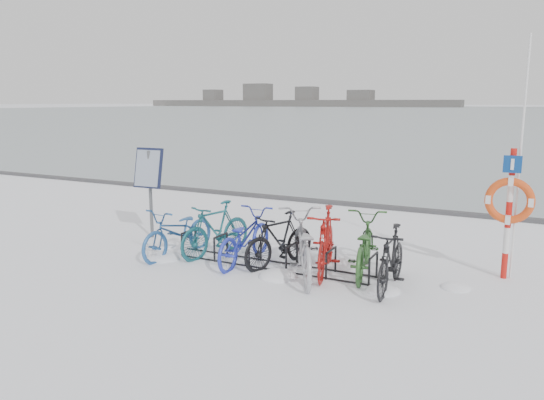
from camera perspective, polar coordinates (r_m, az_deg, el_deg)
The scene contains 16 objects.
ground at distance 9.42m, azimuth 0.11°, elevation -7.16°, with size 900.00×900.00×0.00m, color white.
ice_sheet at distance 163.09m, azimuth 25.65°, elevation 8.55°, with size 400.00×298.00×0.02m, color #9AA7AE.
quay_edge at distance 14.76m, azimuth 10.45°, elevation -0.61°, with size 400.00×0.25×0.10m, color #3F3F42.
bike_rack at distance 9.36m, azimuth 0.11°, elevation -6.11°, with size 4.00×0.48×0.46m.
info_board at distance 11.41m, azimuth -13.11°, elevation 2.79°, with size 0.65×0.27×1.91m.
lifebuoy_station at distance 9.26m, azimuth 24.21°, elevation -0.09°, with size 0.75×0.22×3.89m.
shoreline at distance 296.17m, azimuth 1.60°, elevation 10.57°, with size 180.00×12.00×9.50m.
bike_0 at distance 10.14m, azimuth -10.00°, elevation -3.19°, with size 0.64×1.85×0.97m, color #255392.
bike_1 at distance 10.06m, azimuth -6.07°, elevation -2.97°, with size 0.49×1.74×1.05m, color #165059.
bike_2 at distance 9.57m, azimuth -3.00°, elevation -3.82°, with size 0.65×1.88×0.98m, color #2532AF.
bike_3 at distance 9.38m, azimuth 0.81°, elevation -4.09°, with size 0.46×1.65×0.99m, color black.
bike_4 at distance 8.79m, azimuth 3.29°, elevation -4.71°, with size 0.74×2.11×1.11m, color #9E9EA5.
bike_5 at distance 9.03m, azimuth 5.82°, elevation -4.24°, with size 0.53×1.89×1.14m, color maroon.
bike_6 at distance 9.09m, azimuth 9.83°, elevation -4.61°, with size 0.68×1.95×1.02m, color #2A5625.
bike_7 at distance 8.41m, azimuth 12.70°, elevation -6.02°, with size 0.47×1.68×1.01m, color black.
snow_drifts at distance 9.22m, azimuth -0.58°, elevation -7.56°, with size 5.99×1.66×0.23m.
Camera 1 is at (4.02, -8.01, 2.87)m, focal length 35.00 mm.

